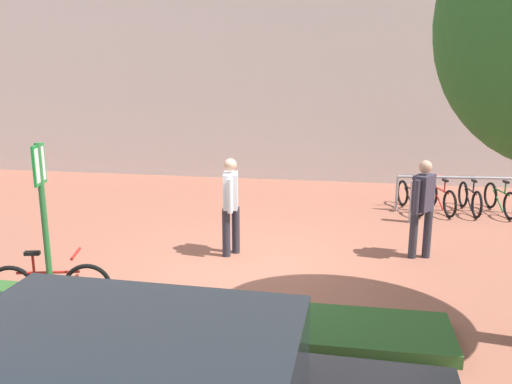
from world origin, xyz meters
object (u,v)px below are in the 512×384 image
(bollard_steel, at_px, (413,202))
(person_shirt_white, at_px, (231,201))
(bike_rack_cluster, at_px, (455,197))
(parking_sign_post, at_px, (43,204))
(bike_at_sign, at_px, (50,286))
(person_suited_navy, at_px, (423,203))

(bollard_steel, xyz_separation_m, person_shirt_white, (-3.38, -2.56, 0.53))
(bike_rack_cluster, height_order, bollard_steel, bollard_steel)
(parking_sign_post, distance_m, person_shirt_white, 3.29)
(bike_at_sign, bearing_deg, bike_rack_cluster, 43.83)
(person_suited_navy, bearing_deg, bollard_steel, 86.81)
(bike_rack_cluster, distance_m, person_shirt_white, 5.70)
(parking_sign_post, height_order, person_shirt_white, parking_sign_post)
(bike_at_sign, height_order, bike_rack_cluster, bike_at_sign)
(parking_sign_post, height_order, bike_rack_cluster, parking_sign_post)
(bike_rack_cluster, bearing_deg, parking_sign_post, -135.64)
(bike_at_sign, distance_m, person_suited_navy, 6.04)
(bike_rack_cluster, xyz_separation_m, person_suited_navy, (-1.15, -3.16, 0.64))
(bike_at_sign, distance_m, person_shirt_white, 3.29)
(person_shirt_white, bearing_deg, bike_rack_cluster, 38.91)
(bike_rack_cluster, height_order, person_shirt_white, person_shirt_white)
(bike_at_sign, height_order, person_suited_navy, person_suited_navy)
(bike_at_sign, bearing_deg, person_shirt_white, 52.46)
(parking_sign_post, bearing_deg, bike_at_sign, 132.63)
(person_suited_navy, bearing_deg, parking_sign_post, -149.71)
(parking_sign_post, height_order, person_suited_navy, parking_sign_post)
(parking_sign_post, distance_m, bike_rack_cluster, 8.92)
(person_shirt_white, bearing_deg, parking_sign_post, -126.11)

